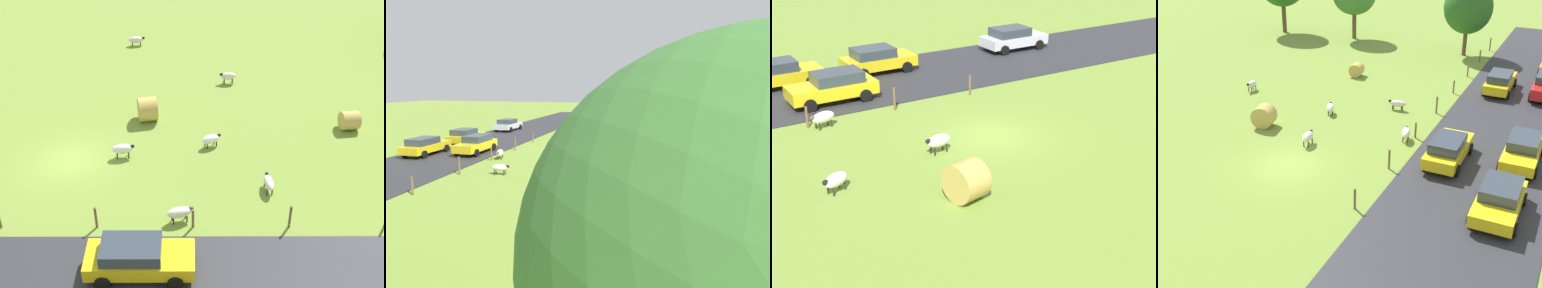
{
  "view_description": "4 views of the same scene",
  "coord_description": "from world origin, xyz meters",
  "views": [
    {
      "loc": [
        23.14,
        6.54,
        16.69
      ],
      "look_at": [
        0.28,
        6.6,
        1.24
      ],
      "focal_mm": 49.12,
      "sensor_mm": 36.0,
      "label": 1
    },
    {
      "loc": [
        -7.93,
        30.44,
        5.99
      ],
      "look_at": [
        -1.24,
        4.3,
        1.22
      ],
      "focal_mm": 31.64,
      "sensor_mm": 36.0,
      "label": 2
    },
    {
      "loc": [
        -19.46,
        13.37,
        10.09
      ],
      "look_at": [
        -1.84,
        2.55,
        0.91
      ],
      "focal_mm": 53.91,
      "sensor_mm": 36.0,
      "label": 3
    },
    {
      "loc": [
        13.9,
        -20.38,
        13.52
      ],
      "look_at": [
        2.52,
        2.92,
        0.61
      ],
      "focal_mm": 46.33,
      "sensor_mm": 36.0,
      "label": 4
    }
  ],
  "objects": [
    {
      "name": "hay_bale_1",
      "position": [
        -3.19,
        15.88,
        0.55
      ],
      "size": [
        1.24,
        1.16,
        1.11
      ],
      "primitive_type": "cylinder",
      "rotation": [
        1.57,
        0.0,
        0.14
      ],
      "color": "tan",
      "rests_on": "ground_plane"
    },
    {
      "name": "fence_post_4",
      "position": [
        5.28,
        15.46,
        0.52
      ],
      "size": [
        0.12,
        0.12,
        1.04
      ],
      "primitive_type": "cylinder",
      "color": "brown",
      "rests_on": "ground_plane"
    },
    {
      "name": "sheep_0",
      "position": [
        -15.45,
        2.28,
        0.47
      ],
      "size": [
        0.64,
        1.29,
        0.73
      ],
      "color": "silver",
      "rests_on": "ground_plane"
    },
    {
      "name": "sheep_2",
      "position": [
        -9.01,
        9.09,
        0.54
      ],
      "size": [
        0.5,
        1.11,
        0.8
      ],
      "color": "silver",
      "rests_on": "ground_plane"
    },
    {
      "name": "sheep_5",
      "position": [
        -1.32,
        7.67,
        0.49
      ],
      "size": [
        0.91,
        1.2,
        0.74
      ],
      "color": "white",
      "rests_on": "ground_plane"
    },
    {
      "name": "sheep_4",
      "position": [
        4.86,
        6.02,
        0.52
      ],
      "size": [
        0.82,
        1.32,
        0.79
      ],
      "color": "white",
      "rests_on": "ground_plane"
    },
    {
      "name": "tree_2",
      "position": [
        -8.85,
        27.24,
        4.49
      ],
      "size": [
        4.5,
        4.5,
        6.51
      ],
      "color": "brown",
      "rests_on": "ground_plane"
    },
    {
      "name": "ground_plane",
      "position": [
        0.0,
        0.0,
        0.0
      ],
      "size": [
        160.0,
        160.0,
        0.0
      ],
      "primitive_type": "plane",
      "color": "olive"
    },
    {
      "name": "hay_bale_0",
      "position": [
        -4.24,
        3.93,
        0.73
      ],
      "size": [
        1.65,
        1.38,
        1.46
      ],
      "primitive_type": "cylinder",
      "rotation": [
        1.57,
        0.0,
        0.21
      ],
      "color": "tan",
      "rests_on": "ground_plane"
    },
    {
      "name": "fence_post_1",
      "position": [
        5.28,
        2.22,
        0.59
      ],
      "size": [
        0.12,
        0.12,
        1.17
      ],
      "primitive_type": "cylinder",
      "color": "brown",
      "rests_on": "ground_plane"
    },
    {
      "name": "sheep_3",
      "position": [
        -0.29,
        2.84,
        0.54
      ],
      "size": [
        0.68,
        1.26,
        0.81
      ],
      "color": "silver",
      "rests_on": "ground_plane"
    },
    {
      "name": "car_4",
      "position": [
        7.98,
        4.36,
        0.86
      ],
      "size": [
        2.06,
        4.48,
        1.54
      ],
      "color": "yellow",
      "rests_on": "road_strip"
    },
    {
      "name": "fence_post_0",
      "position": [
        5.28,
        -2.19,
        0.56
      ],
      "size": [
        0.12,
        0.12,
        1.11
      ],
      "primitive_type": "cylinder",
      "color": "brown",
      "rests_on": "ground_plane"
    },
    {
      "name": "fence_post_2",
      "position": [
        5.28,
        6.63,
        0.51
      ],
      "size": [
        0.12,
        0.12,
        1.02
      ],
      "primitive_type": "cylinder",
      "color": "brown",
      "rests_on": "ground_plane"
    },
    {
      "name": "car_1",
      "position": [
        11.59,
        0.37,
        0.85
      ],
      "size": [
        2.21,
        4.26,
        1.5
      ],
      "color": "yellow",
      "rests_on": "road_strip"
    },
    {
      "name": "sheep_1",
      "position": [
        2.6,
        10.42,
        0.49
      ],
      "size": [
        1.31,
        0.55,
        0.72
      ],
      "color": "silver",
      "rests_on": "ground_plane"
    },
    {
      "name": "car_3",
      "position": [
        11.7,
        -9.64,
        0.85
      ],
      "size": [
        2.2,
        4.42,
        1.51
      ],
      "color": "silver",
      "rests_on": "road_strip"
    },
    {
      "name": "fence_post_3",
      "position": [
        5.28,
        11.04,
        0.61
      ],
      "size": [
        0.12,
        0.12,
        1.23
      ],
      "primitive_type": "cylinder",
      "color": "brown",
      "rests_on": "ground_plane"
    },
    {
      "name": "car_0",
      "position": [
        11.77,
        6.17,
        0.84
      ],
      "size": [
        2.08,
        4.48,
        1.49
      ],
      "color": "yellow",
      "rests_on": "road_strip"
    },
    {
      "name": "road_strip",
      "position": [
        9.95,
        0.0,
        0.03
      ],
      "size": [
        8.0,
        80.0,
        0.06
      ],
      "primitive_type": "cube",
      "color": "#2D2D33",
      "rests_on": "ground_plane"
    }
  ]
}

